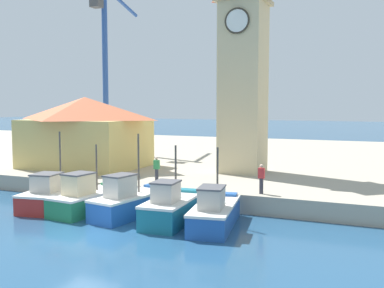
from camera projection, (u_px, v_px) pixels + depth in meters
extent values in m
plane|color=navy|center=(84.00, 237.00, 19.95)|extent=(300.00, 300.00, 0.00)
cube|color=#A89E89|center=(251.00, 159.00, 44.44)|extent=(120.00, 40.00, 1.05)
cube|color=#AD2823|center=(56.00, 199.00, 25.75)|extent=(2.85, 5.17, 0.98)
cube|color=#AD2823|center=(74.00, 182.00, 27.82)|extent=(1.84, 0.88, 0.24)
cube|color=silver|center=(55.00, 190.00, 25.71)|extent=(2.92, 5.24, 0.12)
cube|color=#B2ADA3|center=(47.00, 183.00, 24.83)|extent=(1.47, 1.65, 0.93)
cube|color=#4C4C51|center=(47.00, 174.00, 24.79)|extent=(1.56, 1.74, 0.08)
cylinder|color=#4C4742|center=(60.00, 159.00, 26.15)|extent=(0.10, 0.10, 3.23)
torus|color=black|center=(41.00, 197.00, 26.26)|extent=(0.20, 0.53, 0.52)
cube|color=#237A4C|center=(90.00, 202.00, 24.72)|extent=(2.33, 4.98, 1.00)
cube|color=#237A4C|center=(115.00, 185.00, 26.55)|extent=(1.65, 0.75, 0.24)
cube|color=silver|center=(90.00, 193.00, 24.67)|extent=(2.40, 5.05, 0.12)
cube|color=beige|center=(79.00, 184.00, 23.88)|extent=(1.26, 1.55, 1.07)
cube|color=#4C4C51|center=(78.00, 174.00, 23.83)|extent=(1.35, 1.64, 0.08)
cylinder|color=#4C4742|center=(97.00, 167.00, 25.08)|extent=(0.10, 0.10, 2.56)
torus|color=black|center=(79.00, 200.00, 25.42)|extent=(0.17, 0.53, 0.52)
cube|color=#2356A8|center=(132.00, 206.00, 23.75)|extent=(2.49, 5.14, 1.07)
cube|color=#2356A8|center=(157.00, 187.00, 25.55)|extent=(1.53, 0.83, 0.24)
cube|color=silver|center=(131.00, 195.00, 23.70)|extent=(2.55, 5.21, 0.12)
cube|color=#B2ADA3|center=(120.00, 186.00, 22.92)|extent=(1.25, 1.63, 1.07)
cube|color=#4C4C51|center=(120.00, 175.00, 22.87)|extent=(1.34, 1.72, 0.08)
cylinder|color=#4C4742|center=(139.00, 163.00, 24.07)|extent=(0.10, 0.10, 3.15)
torus|color=black|center=(121.00, 203.00, 24.46)|extent=(0.20, 0.53, 0.52)
cube|color=#196B7F|center=(172.00, 212.00, 22.35)|extent=(2.12, 4.52, 1.11)
cube|color=#196B7F|center=(185.00, 191.00, 24.13)|extent=(1.55, 0.72, 0.24)
cube|color=silver|center=(172.00, 200.00, 22.30)|extent=(2.18, 4.58, 0.12)
cube|color=#B2ADA3|center=(166.00, 192.00, 21.53)|extent=(1.17, 1.40, 0.92)
cube|color=#4C4C51|center=(166.00, 182.00, 21.49)|extent=(1.25, 1.48, 0.08)
cylinder|color=#4C4742|center=(176.00, 171.00, 22.70)|extent=(0.10, 0.10, 2.62)
torus|color=black|center=(156.00, 209.00, 22.87)|extent=(0.16, 0.53, 0.52)
cube|color=#2356A8|center=(215.00, 216.00, 21.67)|extent=(2.58, 5.20, 0.98)
cube|color=#2356A8|center=(223.00, 195.00, 23.78)|extent=(1.57, 0.85, 0.24)
cube|color=silver|center=(215.00, 205.00, 21.62)|extent=(2.65, 5.27, 0.12)
cube|color=#B2ADA3|center=(212.00, 198.00, 20.73)|extent=(1.29, 1.65, 0.94)
cube|color=#4C4C51|center=(212.00, 187.00, 20.69)|extent=(1.39, 1.74, 0.08)
cylinder|color=#4C4742|center=(217.00, 175.00, 22.10)|extent=(0.10, 0.10, 2.71)
torus|color=black|center=(197.00, 214.00, 22.13)|extent=(0.21, 0.53, 0.52)
cube|color=beige|center=(243.00, 89.00, 31.65)|extent=(2.92, 2.92, 11.80)
cube|color=tan|center=(244.00, 2.00, 31.11)|extent=(3.42, 3.42, 0.30)
cylinder|color=white|center=(237.00, 21.00, 29.86)|extent=(1.61, 0.12, 1.61)
torus|color=#332D23|center=(237.00, 21.00, 29.82)|extent=(1.73, 0.12, 1.73)
cube|color=tan|center=(86.00, 143.00, 34.75)|extent=(8.59, 6.40, 3.68)
pyramid|color=#C1603D|center=(85.00, 108.00, 34.52)|extent=(8.99, 6.80, 1.73)
cube|color=navy|center=(107.00, 146.00, 46.15)|extent=(2.00, 2.00, 1.20)
cylinder|color=#284C93|center=(105.00, 61.00, 45.39)|extent=(0.56, 0.56, 16.08)
cylinder|color=#284C93|center=(121.00, 2.00, 47.77)|extent=(0.46, 6.52, 2.09)
cube|color=#4C4C4C|center=(96.00, 2.00, 43.66)|extent=(1.00, 1.00, 1.00)
cylinder|color=#33333D|center=(261.00, 186.00, 24.35)|extent=(0.22, 0.22, 0.85)
cube|color=red|center=(261.00, 173.00, 24.29)|extent=(0.34, 0.22, 0.56)
sphere|color=beige|center=(262.00, 166.00, 24.25)|extent=(0.20, 0.20, 0.20)
cylinder|color=#33333D|center=(157.00, 176.00, 27.83)|extent=(0.22, 0.22, 0.85)
cube|color=#338C4C|center=(157.00, 165.00, 27.77)|extent=(0.34, 0.22, 0.56)
sphere|color=beige|center=(157.00, 158.00, 27.73)|extent=(0.20, 0.20, 0.20)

